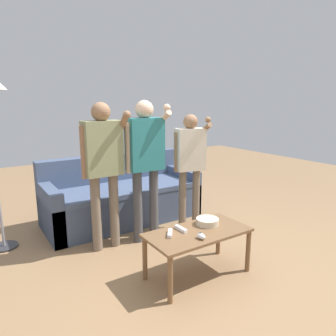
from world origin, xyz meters
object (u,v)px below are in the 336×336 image
(coffee_table, at_px, (198,237))
(player_center, at_px, (145,155))
(couch, at_px, (122,198))
(player_right, at_px, (190,158))
(game_remote_nunchuk, at_px, (201,236))
(player_left, at_px, (103,159))
(game_remote_wand_far, at_px, (170,233))
(game_remote_wand_near, at_px, (181,229))
(snack_bowl, at_px, (207,221))

(coffee_table, distance_m, player_center, 1.12)
(couch, relative_size, player_right, 1.41)
(coffee_table, height_order, game_remote_nunchuk, game_remote_nunchuk)
(player_right, bearing_deg, player_left, 178.39)
(game_remote_nunchuk, xyz_separation_m, player_right, (0.70, 1.08, 0.44))
(coffee_table, relative_size, player_center, 0.59)
(player_right, height_order, game_remote_wand_far, player_right)
(game_remote_nunchuk, distance_m, player_center, 1.19)
(game_remote_nunchuk, distance_m, game_remote_wand_near, 0.24)
(coffee_table, distance_m, game_remote_wand_near, 0.17)
(player_right, xyz_separation_m, game_remote_wand_far, (-0.88, -0.88, -0.45))
(game_remote_wand_near, bearing_deg, snack_bowl, -4.51)
(coffee_table, relative_size, game_remote_wand_near, 6.18)
(game_remote_wand_far, bearing_deg, player_right, 44.99)
(couch, distance_m, player_right, 1.10)
(coffee_table, xyz_separation_m, snack_bowl, (0.17, 0.07, 0.09))
(player_center, bearing_deg, game_remote_wand_near, -96.98)
(game_remote_wand_near, bearing_deg, player_right, 49.01)
(couch, relative_size, game_remote_wand_far, 14.14)
(game_remote_nunchuk, xyz_separation_m, player_left, (-0.41, 1.12, 0.53))
(game_remote_wand_far, bearing_deg, player_left, 104.23)
(coffee_table, xyz_separation_m, player_center, (-0.02, 0.92, 0.63))
(coffee_table, height_order, player_left, player_left)
(couch, height_order, game_remote_wand_near, couch)
(couch, xyz_separation_m, coffee_table, (-0.01, -1.66, 0.07))
(couch, relative_size, coffee_table, 2.13)
(snack_bowl, relative_size, game_remote_wand_far, 1.50)
(player_right, bearing_deg, player_center, -177.89)
(couch, relative_size, game_remote_nunchuk, 22.86)
(snack_bowl, height_order, game_remote_wand_near, snack_bowl)
(player_right, bearing_deg, game_remote_wand_near, -130.99)
(player_left, bearing_deg, game_remote_nunchuk, -69.87)
(snack_bowl, distance_m, player_right, 1.07)
(game_remote_wand_near, relative_size, game_remote_wand_far, 1.07)
(game_remote_wand_near, bearing_deg, player_left, 112.59)
(player_right, distance_m, game_remote_wand_near, 1.21)
(snack_bowl, relative_size, player_center, 0.13)
(couch, xyz_separation_m, snack_bowl, (0.16, -1.58, 0.16))
(player_left, distance_m, game_remote_wand_near, 1.10)
(snack_bowl, distance_m, player_center, 1.02)
(couch, xyz_separation_m, player_center, (-0.03, -0.73, 0.70))
(coffee_table, xyz_separation_m, player_right, (0.62, 0.95, 0.52))
(player_left, distance_m, player_right, 1.11)
(game_remote_nunchuk, bearing_deg, snack_bowl, 40.53)
(player_left, xyz_separation_m, game_remote_wand_near, (0.37, -0.88, -0.54))
(snack_bowl, bearing_deg, player_center, 102.54)
(player_left, bearing_deg, game_remote_wand_far, -75.77)
(couch, distance_m, player_left, 1.09)
(game_remote_nunchuk, distance_m, game_remote_wand_far, 0.28)
(game_remote_nunchuk, bearing_deg, player_right, 57.30)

